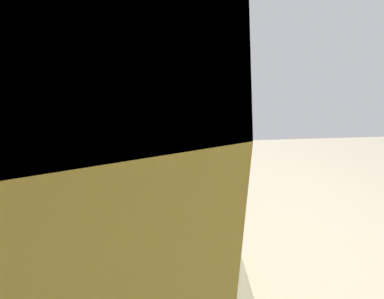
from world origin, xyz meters
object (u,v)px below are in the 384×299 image
(microwave, at_px, (174,179))
(kettle, at_px, (186,240))
(bowl, at_px, (180,158))
(oven_range, at_px, (178,164))

(microwave, xyz_separation_m, kettle, (-0.47, -0.05, -0.08))
(bowl, xyz_separation_m, kettle, (-1.02, 0.00, 0.04))
(oven_range, height_order, kettle, oven_range)
(oven_range, xyz_separation_m, microwave, (-1.29, 0.04, 0.58))
(microwave, distance_m, kettle, 0.48)
(microwave, distance_m, bowl, 0.56)
(oven_range, bearing_deg, kettle, -179.64)
(bowl, relative_size, kettle, 0.81)
(microwave, height_order, bowl, microwave)
(microwave, bearing_deg, oven_range, -1.84)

